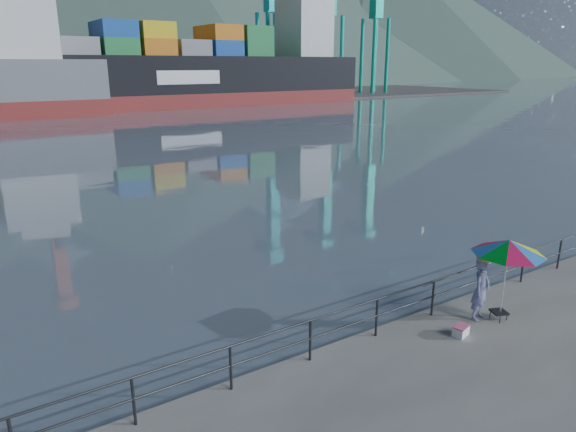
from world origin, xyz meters
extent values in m
cube|color=#514F4C|center=(10.00, 93.00, 0.00)|extent=(200.00, 40.00, 0.40)
cylinder|color=#2D3033|center=(0.00, 1.70, 1.00)|extent=(22.00, 0.05, 0.05)
cylinder|color=#2D3033|center=(0.00, 1.70, 0.55)|extent=(22.00, 0.05, 0.05)
cube|color=#2D3033|center=(0.00, 1.70, 0.50)|extent=(22.00, 0.06, 1.00)
cone|color=#385147|center=(130.00, 215.00, 31.00)|extent=(257.92, 257.92, 62.00)
cone|color=#385147|center=(200.00, 220.00, 35.00)|extent=(291.20, 291.20, 70.00)
cube|color=#194CA5|center=(10.00, 92.00, 1.30)|extent=(6.00, 2.40, 2.60)
cube|color=orange|center=(16.50, 92.00, 2.60)|extent=(6.00, 2.40, 5.20)
cube|color=#267F3F|center=(23.00, 92.00, 1.30)|extent=(6.00, 2.40, 2.60)
cube|color=#267F3F|center=(29.50, 92.00, 3.90)|extent=(6.00, 2.40, 7.80)
cube|color=#267F3F|center=(36.00, 92.00, 3.90)|extent=(6.00, 2.40, 7.80)
cube|color=red|center=(42.50, 92.00, 2.60)|extent=(6.00, 2.40, 5.20)
cube|color=orange|center=(49.00, 92.00, 2.60)|extent=(6.00, 2.40, 5.20)
cube|color=#194CA5|center=(55.50, 92.00, 3.90)|extent=(6.00, 2.40, 7.80)
cube|color=#267F3F|center=(62.00, 92.00, 3.90)|extent=(6.00, 2.40, 7.80)
cube|color=orange|center=(10.00, 95.00, 3.90)|extent=(6.00, 2.40, 7.80)
cube|color=yellow|center=(16.50, 95.00, 3.90)|extent=(6.00, 2.40, 7.80)
cube|color=yellow|center=(23.00, 95.00, 2.60)|extent=(6.00, 2.40, 5.20)
cube|color=yellow|center=(29.50, 95.00, 2.60)|extent=(6.00, 2.40, 5.20)
cube|color=red|center=(36.00, 95.00, 1.30)|extent=(6.00, 2.40, 2.60)
cube|color=#194CA5|center=(42.50, 95.00, 3.90)|extent=(6.00, 2.40, 7.80)
cube|color=gray|center=(49.00, 95.00, 3.90)|extent=(6.00, 2.40, 7.80)
cube|color=#194CA5|center=(55.50, 95.00, 1.30)|extent=(6.00, 2.40, 2.60)
cube|color=gray|center=(62.00, 95.00, 1.30)|extent=(6.00, 2.40, 2.60)
imported|color=navy|center=(3.89, 0.90, 0.83)|extent=(0.68, 0.53, 1.66)
cylinder|color=white|center=(4.31, 0.54, 1.02)|extent=(0.04, 0.04, 2.04)
cone|color=#D41550|center=(4.31, 0.54, 2.04)|extent=(2.19, 2.19, 0.38)
cube|color=black|center=(4.29, 0.56, 0.22)|extent=(0.49, 0.49, 0.05)
cube|color=#2D3033|center=(4.29, 0.56, 0.10)|extent=(0.32, 0.32, 0.20)
cube|color=white|center=(2.78, 0.56, 0.12)|extent=(0.46, 0.36, 0.24)
cylinder|color=black|center=(3.85, 1.83, 0.00)|extent=(0.51, 1.53, 1.13)
cube|color=silver|center=(1.39, 69.12, 10.50)|extent=(9.00, 7.84, 7.00)
cube|color=maroon|center=(23.95, 73.75, 0.75)|extent=(64.86, 10.81, 2.50)
cube|color=black|center=(23.95, 73.75, 4.80)|extent=(64.86, 10.81, 5.60)
cube|color=silver|center=(48.60, 73.75, 12.60)|extent=(7.00, 8.65, 10.00)
camera|label=1|loc=(-7.01, -6.64, 6.49)|focal=32.00mm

